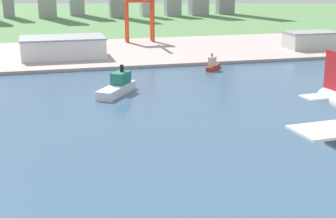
% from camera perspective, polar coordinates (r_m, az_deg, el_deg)
% --- Properties ---
extents(ground_plane, '(2400.00, 2400.00, 0.00)m').
position_cam_1_polar(ground_plane, '(254.40, -0.42, -0.73)').
color(ground_plane, '#537F4C').
extents(water_bay, '(840.00, 360.00, 0.15)m').
position_cam_1_polar(water_bay, '(199.76, 3.79, -5.43)').
color(water_bay, '#385675').
rests_on(water_bay, ground).
extents(industrial_pier, '(840.00, 140.00, 2.50)m').
position_cam_1_polar(industrial_pier, '(436.58, -6.52, 6.28)').
color(industrial_pier, '#AB9A96').
rests_on(industrial_pier, ground).
extents(ferry_boat, '(27.51, 34.58, 15.87)m').
position_cam_1_polar(ferry_boat, '(297.87, -5.61, 2.53)').
color(ferry_boat, white).
rests_on(ferry_boat, water_bay).
extents(tugboat_small, '(15.99, 19.15, 12.07)m').
position_cam_1_polar(tugboat_small, '(367.22, 5.02, 4.92)').
color(tugboat_small, '#B22D1E').
rests_on(tugboat_small, water_bay).
extents(port_crane_red, '(26.61, 47.81, 42.36)m').
position_cam_1_polar(port_crane_red, '(480.84, -3.15, 11.07)').
color(port_crane_red, red).
rests_on(port_crane_red, industrial_pier).
extents(warehouse_main, '(64.66, 37.87, 15.90)m').
position_cam_1_polar(warehouse_main, '(410.73, -11.61, 6.78)').
color(warehouse_main, white).
rests_on(warehouse_main, industrial_pier).
extents(warehouse_annex, '(41.99, 25.45, 14.46)m').
position_cam_1_polar(warehouse_annex, '(462.60, 15.52, 7.41)').
color(warehouse_annex, silver).
rests_on(warehouse_annex, industrial_pier).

